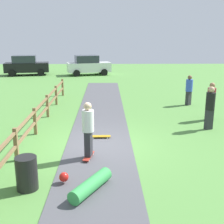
# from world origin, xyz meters

# --- Properties ---
(ground_plane) EXTENTS (60.00, 60.00, 0.00)m
(ground_plane) POSITION_xyz_m (0.00, 0.00, 0.00)
(ground_plane) COLOR #568E42
(asphalt_path) EXTENTS (2.40, 28.00, 0.02)m
(asphalt_path) POSITION_xyz_m (0.00, 0.00, 0.01)
(asphalt_path) COLOR #515156
(asphalt_path) RESTS_ON ground_plane
(wooden_fence) EXTENTS (0.12, 18.12, 1.10)m
(wooden_fence) POSITION_xyz_m (-2.60, 0.00, 0.67)
(wooden_fence) COLOR olive
(wooden_fence) RESTS_ON ground_plane
(trash_bin) EXTENTS (0.56, 0.56, 0.90)m
(trash_bin) POSITION_xyz_m (-1.80, -3.08, 0.45)
(trash_bin) COLOR black
(trash_bin) RESTS_ON ground_plane
(skater_riding) EXTENTS (0.45, 0.82, 1.87)m
(skater_riding) POSITION_xyz_m (-0.31, -1.17, 1.07)
(skater_riding) COLOR #B23326
(skater_riding) RESTS_ON asphalt_path
(skater_fallen) EXTENTS (1.43, 1.49, 0.36)m
(skater_fallen) POSITION_xyz_m (-0.19, -3.24, 0.20)
(skater_fallen) COLOR green
(skater_fallen) RESTS_ON asphalt_path
(skateboard_loose) EXTENTS (0.80, 0.21, 0.08)m
(skateboard_loose) POSITION_xyz_m (0.03, 0.73, 0.09)
(skateboard_loose) COLOR #BF8C19
(skateboard_loose) RESTS_ON asphalt_path
(bystander_maroon) EXTENTS (0.54, 0.54, 1.78)m
(bystander_maroon) POSITION_xyz_m (5.16, 3.19, 0.99)
(bystander_maroon) COLOR #2D2D33
(bystander_maroon) RESTS_ON ground_plane
(bystander_blue) EXTENTS (0.54, 0.54, 1.71)m
(bystander_blue) POSITION_xyz_m (4.96, 6.20, 0.94)
(bystander_blue) COLOR #2D2D33
(bystander_blue) RESTS_ON ground_plane
(bystander_black) EXTENTS (0.49, 0.49, 1.85)m
(bystander_black) POSITION_xyz_m (4.63, 1.80, 1.03)
(bystander_black) COLOR #2D2D33
(bystander_black) RESTS_ON ground_plane
(parked_car_black) EXTENTS (4.43, 2.54, 1.92)m
(parked_car_black) POSITION_xyz_m (-7.59, 19.07, 0.96)
(parked_car_black) COLOR black
(parked_car_black) RESTS_ON ground_plane
(parked_car_white) EXTENTS (4.48, 2.73, 1.92)m
(parked_car_white) POSITION_xyz_m (-1.50, 19.07, 0.96)
(parked_car_white) COLOR silver
(parked_car_white) RESTS_ON ground_plane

